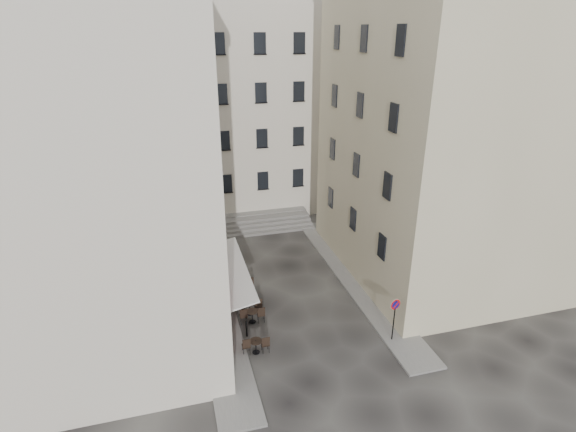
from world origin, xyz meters
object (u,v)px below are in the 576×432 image
object	(u,v)px
bistro_table_a	(256,345)
pedestrian	(237,290)
no_parking_sign	(395,312)
bistro_table_b	(252,315)

from	to	relation	value
bistro_table_a	pedestrian	size ratio (longest dim) A/B	0.76
no_parking_sign	bistro_table_b	bearing A→B (deg)	141.84
pedestrian	bistro_table_a	bearing A→B (deg)	67.18
bistro_table_b	pedestrian	size ratio (longest dim) A/B	0.77
bistro_table_a	pedestrian	xyz separation A→B (m)	(-0.15, 4.57, 0.40)
no_parking_sign	bistro_table_b	size ratio (longest dim) A/B	1.85
bistro_table_b	pedestrian	bearing A→B (deg)	102.69
bistro_table_b	pedestrian	xyz separation A→B (m)	(-0.46, 2.05, 0.40)
no_parking_sign	bistro_table_a	bearing A→B (deg)	161.57
no_parking_sign	bistro_table_a	xyz separation A→B (m)	(-6.98, 0.99, -1.31)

